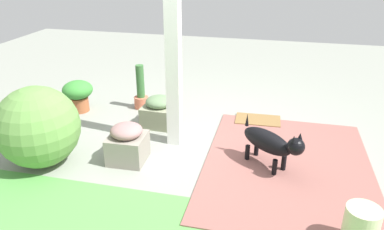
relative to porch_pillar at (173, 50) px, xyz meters
name	(u,v)px	position (x,y,z in m)	size (l,w,h in m)	color
ground_plane	(198,147)	(-0.30, 0.06, -1.16)	(12.00, 12.00, 0.00)	gray
brick_path	(287,166)	(-1.36, 0.27, -1.15)	(1.80, 2.40, 0.02)	#8E5850
porch_pillar	(173,50)	(0.00, 0.00, 0.00)	(0.16, 0.16, 2.32)	white
stone_planter_nearest	(159,111)	(0.34, -0.42, -0.96)	(0.44, 0.42, 0.42)	gray
stone_planter_mid	(127,143)	(0.39, 0.55, -0.94)	(0.41, 0.41, 0.45)	gray
round_shrub	(38,127)	(1.29, 0.82, -0.71)	(0.89, 0.89, 0.89)	#609144
terracotta_pot_broad	(78,93)	(1.63, -0.60, -0.88)	(0.43, 0.43, 0.46)	#A05633
terracotta_pot_tall	(141,93)	(0.78, -0.92, -0.92)	(0.21, 0.21, 0.66)	#CA664B
dog	(271,142)	(-1.16, 0.34, -0.85)	(0.69, 0.60, 0.54)	black
ceramic_urn	(360,228)	(-1.91, 1.36, -0.97)	(0.27, 0.27, 0.37)	beige
doormat	(258,120)	(-0.96, -0.84, -1.14)	(0.61, 0.37, 0.03)	olive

